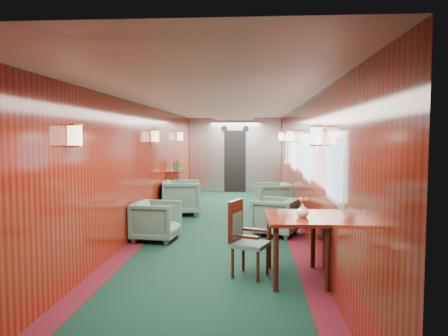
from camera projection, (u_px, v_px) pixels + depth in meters
name	position (u px, v px, depth m)	size (l,w,h in m)	color
room	(222.00, 145.00, 8.30)	(12.00, 12.10, 2.40)	black
bulkhead	(235.00, 155.00, 14.22)	(2.98, 0.17, 2.39)	#A7AAAE
windows_right	(299.00, 154.00, 8.46)	(0.02, 8.60, 0.80)	#B9BDC1
wall_sconces	(224.00, 137.00, 8.85)	(2.97, 7.97, 0.25)	#FFE4C6
dining_table	(296.00, 226.00, 5.45)	(0.80, 1.10, 0.80)	maroon
side_chair	(244.00, 235.00, 5.60)	(0.55, 0.57, 0.97)	#1A3E35
credenza	(176.00, 188.00, 11.00)	(0.34, 1.07, 1.24)	maroon
flower_vase	(303.00, 210.00, 5.37)	(0.16, 0.16, 0.16)	silver
armchair_left_near	(156.00, 221.00, 7.52)	(0.73, 0.75, 0.68)	#1A3E35
armchair_left_far	(181.00, 197.00, 10.04)	(0.85, 0.87, 0.79)	#1A3E35
armchair_right_near	(275.00, 216.00, 7.94)	(0.72, 0.75, 0.68)	#1A3E35
armchair_right_far	(273.00, 198.00, 10.25)	(0.76, 0.78, 0.71)	#1A3E35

